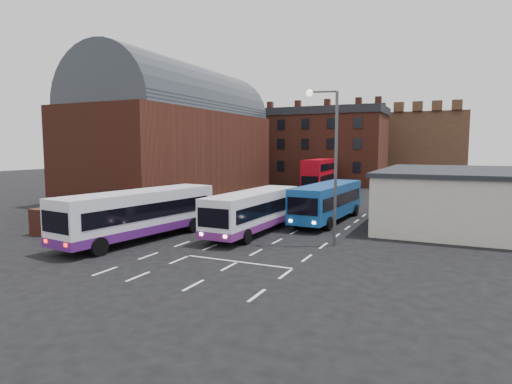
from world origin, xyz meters
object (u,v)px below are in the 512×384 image
at_px(pedestrian_red, 89,232).
at_px(bus_white_outbound, 140,211).
at_px(bus_white_inbound, 254,209).
at_px(pedestrian_beige, 63,229).
at_px(bus_red_double, 320,174).
at_px(street_lamp, 330,152).
at_px(bus_blue, 328,200).

bearing_deg(pedestrian_red, bus_white_outbound, -158.83).
bearing_deg(bus_white_inbound, pedestrian_beige, 39.53).
distance_m(bus_white_inbound, pedestrian_red, 10.69).
bearing_deg(pedestrian_beige, bus_white_inbound, -134.22).
bearing_deg(bus_red_double, bus_white_outbound, 84.78).
relative_size(bus_white_outbound, bus_white_inbound, 1.11).
relative_size(street_lamp, pedestrian_beige, 5.81).
bearing_deg(street_lamp, bus_red_double, 107.28).
bearing_deg(bus_red_double, street_lamp, 104.76).
distance_m(bus_red_double, street_lamp, 33.13).
height_order(bus_white_outbound, street_lamp, street_lamp).
distance_m(bus_white_inbound, bus_red_double, 30.11).
height_order(bus_red_double, pedestrian_red, bus_red_double).
bearing_deg(bus_red_double, bus_blue, 105.22).
height_order(bus_white_inbound, bus_red_double, bus_red_double).
xyz_separation_m(bus_white_inbound, bus_red_double, (-4.02, 29.83, 0.61)).
height_order(bus_red_double, pedestrian_beige, bus_red_double).
bearing_deg(pedestrian_red, bus_red_double, -119.77).
bearing_deg(pedestrian_red, street_lamp, 178.44).
relative_size(pedestrian_red, pedestrian_beige, 0.93).
bearing_deg(bus_blue, pedestrian_beige, 49.94).
bearing_deg(pedestrian_beige, bus_white_outbound, -140.43).
xyz_separation_m(bus_white_outbound, pedestrian_beige, (-4.02, -2.50, -1.06)).
relative_size(bus_white_inbound, pedestrian_red, 7.13).
xyz_separation_m(bus_white_inbound, pedestrian_beige, (-9.69, -7.59, -0.90)).
xyz_separation_m(bus_white_outbound, bus_white_inbound, (5.66, 5.09, -0.16)).
distance_m(bus_white_inbound, pedestrian_beige, 12.34).
distance_m(bus_white_outbound, bus_white_inbound, 7.61).
distance_m(bus_white_outbound, pedestrian_red, 3.23).
bearing_deg(pedestrian_beige, bus_blue, -125.07).
distance_m(bus_white_outbound, bus_blue, 14.79).
height_order(bus_blue, bus_red_double, bus_red_double).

